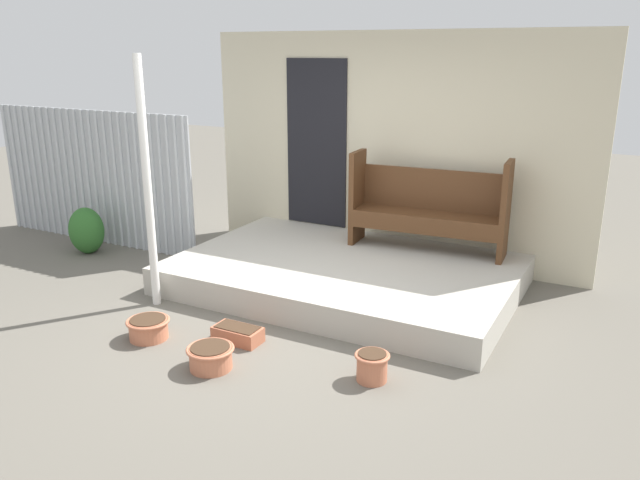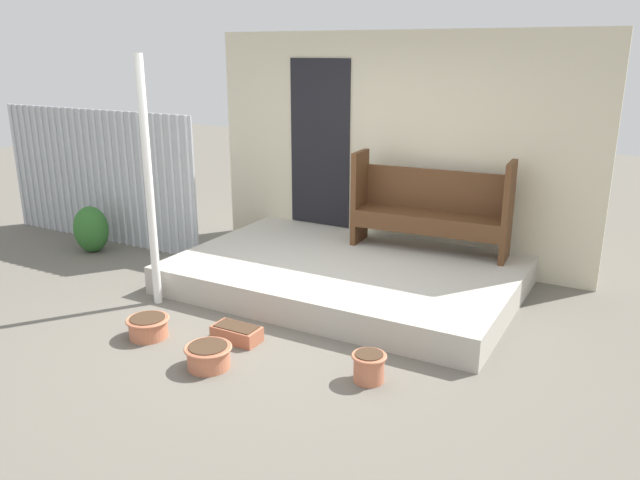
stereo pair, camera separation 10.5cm
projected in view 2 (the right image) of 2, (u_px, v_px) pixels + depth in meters
ground_plane at (285, 327)px, 5.60m from camera, size 24.00×24.00×0.00m
porch_slab at (346, 275)px, 6.50m from camera, size 3.43×2.29×0.29m
house_wall at (390, 149)px, 7.16m from camera, size 4.63×0.08×2.60m
fence_corrugated at (97, 176)px, 7.94m from camera, size 3.18×0.05×1.69m
support_post at (149, 185)px, 5.82m from camera, size 0.08×0.08×2.36m
bench at (431, 205)px, 6.71m from camera, size 1.71×0.51×1.04m
flower_pot_left at (148, 326)px, 5.39m from camera, size 0.37×0.37×0.18m
flower_pot_middle at (208, 355)px, 4.88m from camera, size 0.38×0.38×0.19m
flower_pot_right at (369, 366)px, 4.67m from camera, size 0.27×0.27×0.23m
planter_box_rect at (237, 333)px, 5.33m from camera, size 0.42×0.22×0.14m
shrub_by_fence at (91, 229)px, 7.62m from camera, size 0.44×0.39×0.57m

